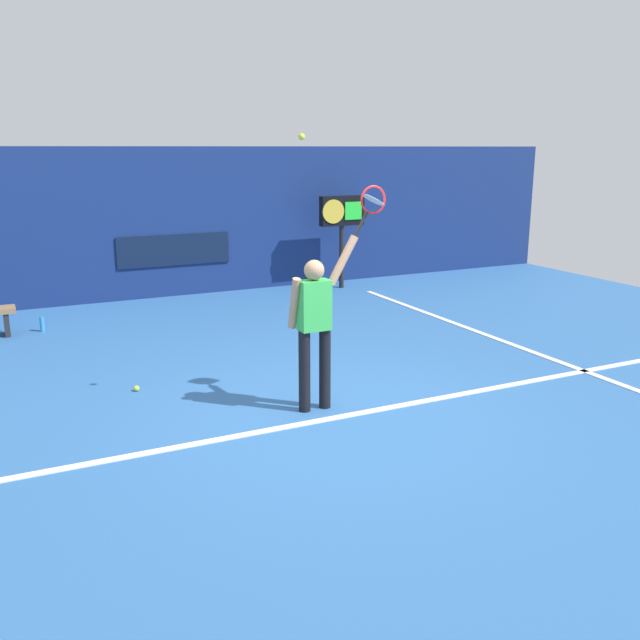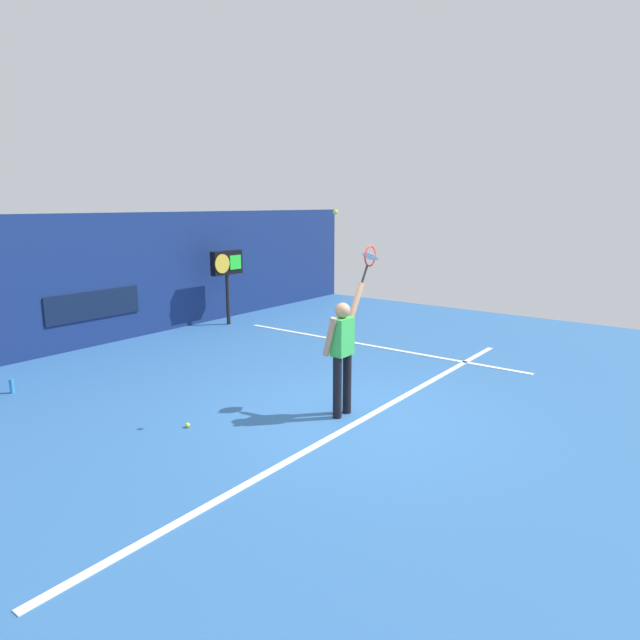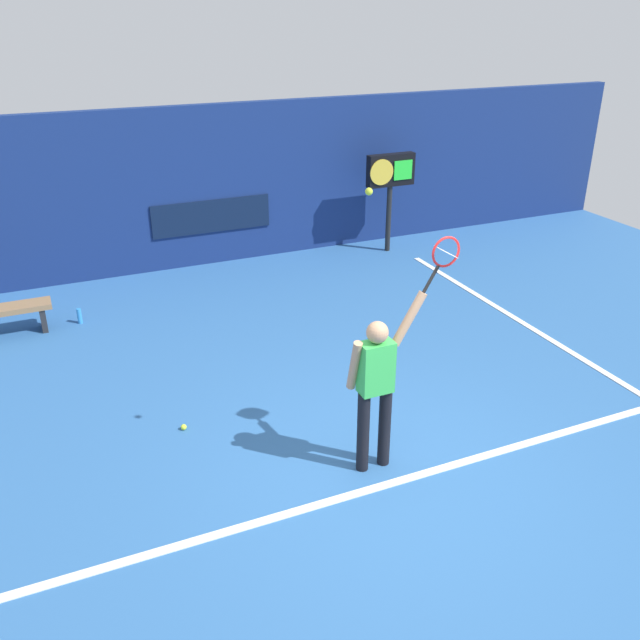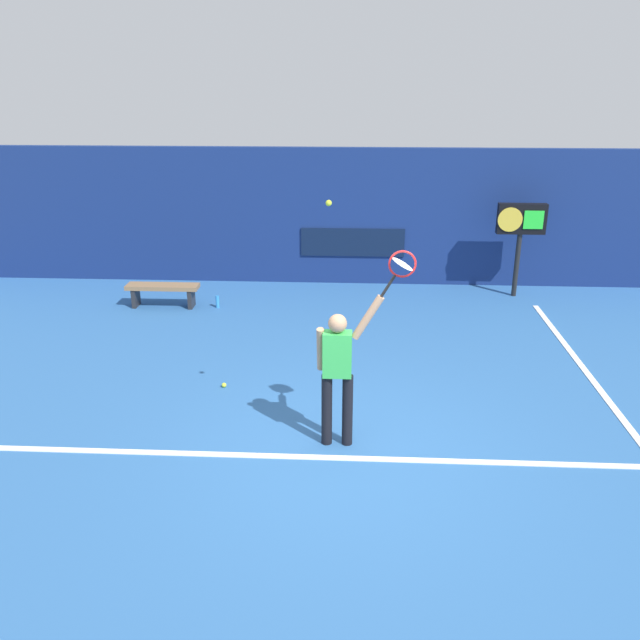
# 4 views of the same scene
# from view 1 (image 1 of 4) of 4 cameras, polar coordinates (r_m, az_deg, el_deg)

# --- Properties ---
(ground_plane) EXTENTS (18.00, 18.00, 0.00)m
(ground_plane) POSITION_cam_1_polar(r_m,az_deg,el_deg) (7.69, 0.98, -7.63)
(ground_plane) COLOR #2D609E
(back_wall) EXTENTS (18.00, 0.20, 2.87)m
(back_wall) POSITION_cam_1_polar(r_m,az_deg,el_deg) (13.76, -12.24, 7.91)
(back_wall) COLOR navy
(back_wall) RESTS_ON ground_plane
(sponsor_banner_center) EXTENTS (2.20, 0.03, 0.60)m
(sponsor_banner_center) POSITION_cam_1_polar(r_m,az_deg,el_deg) (13.71, -12.01, 5.69)
(sponsor_banner_center) COLOR #0C1933
(court_baseline) EXTENTS (10.00, 0.10, 0.01)m
(court_baseline) POSITION_cam_1_polar(r_m,az_deg,el_deg) (7.54, 1.62, -8.05)
(court_baseline) COLOR white
(court_baseline) RESTS_ON ground_plane
(court_sideline) EXTENTS (0.10, 7.00, 0.01)m
(court_sideline) POSITION_cam_1_polar(r_m,az_deg,el_deg) (11.18, 12.99, -0.98)
(court_sideline) COLOR white
(court_sideline) RESTS_ON ground_plane
(tennis_player) EXTENTS (0.77, 0.31, 1.93)m
(tennis_player) POSITION_cam_1_polar(r_m,az_deg,el_deg) (7.47, -0.43, -0.14)
(tennis_player) COLOR black
(tennis_player) RESTS_ON ground_plane
(tennis_racket) EXTENTS (0.45, 0.27, 0.61)m
(tennis_racket) POSITION_cam_1_polar(r_m,az_deg,el_deg) (7.58, 4.32, 9.68)
(tennis_racket) COLOR black
(tennis_ball) EXTENTS (0.07, 0.07, 0.07)m
(tennis_ball) POSITION_cam_1_polar(r_m,az_deg,el_deg) (7.24, -1.53, 14.96)
(tennis_ball) COLOR #CCE033
(scoreboard_clock) EXTENTS (0.96, 0.20, 1.90)m
(scoreboard_clock) POSITION_cam_1_polar(r_m,az_deg,el_deg) (14.19, 1.82, 8.65)
(scoreboard_clock) COLOR black
(scoreboard_clock) RESTS_ON ground_plane
(water_bottle) EXTENTS (0.07, 0.07, 0.24)m
(water_bottle) POSITION_cam_1_polar(r_m,az_deg,el_deg) (11.79, -22.06, -0.32)
(water_bottle) COLOR #338CD8
(water_bottle) RESTS_ON ground_plane
(spare_ball) EXTENTS (0.07, 0.07, 0.07)m
(spare_ball) POSITION_cam_1_polar(r_m,az_deg,el_deg) (8.59, -14.98, -5.50)
(spare_ball) COLOR #CCE033
(spare_ball) RESTS_ON ground_plane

